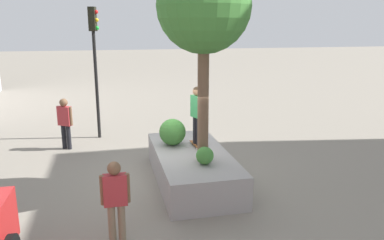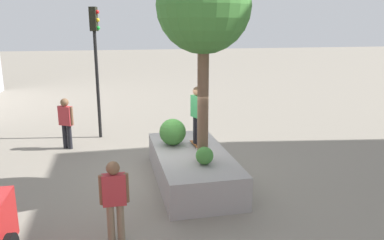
{
  "view_description": "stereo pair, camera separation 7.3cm",
  "coord_description": "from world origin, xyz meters",
  "px_view_note": "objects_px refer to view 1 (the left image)",
  "views": [
    {
      "loc": [
        -9.99,
        1.91,
        4.19
      ],
      "look_at": [
        -0.47,
        -0.27,
        1.75
      ],
      "focal_mm": 35.35,
      "sensor_mm": 36.0,
      "label": 1
    },
    {
      "loc": [
        -10.01,
        1.84,
        4.19
      ],
      "look_at": [
        -0.47,
        -0.27,
        1.75
      ],
      "focal_mm": 35.35,
      "sensor_mm": 36.0,
      "label": 2
    }
  ],
  "objects_px": {
    "plaza_tree": "(204,8)",
    "skateboard": "(197,145)",
    "skateboarder": "(197,111)",
    "bystander_watching": "(65,120)",
    "pedestrian_crossing": "(115,197)",
    "traffic_light_corner": "(95,51)",
    "planter_ledge": "(192,167)"
  },
  "relations": [
    {
      "from": "plaza_tree",
      "to": "skateboard",
      "type": "distance_m",
      "value": 3.84
    },
    {
      "from": "skateboard",
      "to": "skateboarder",
      "type": "relative_size",
      "value": 0.49
    },
    {
      "from": "plaza_tree",
      "to": "bystander_watching",
      "type": "bearing_deg",
      "value": 40.96
    },
    {
      "from": "skateboarder",
      "to": "bystander_watching",
      "type": "height_order",
      "value": "skateboarder"
    },
    {
      "from": "pedestrian_crossing",
      "to": "skateboard",
      "type": "bearing_deg",
      "value": -37.68
    },
    {
      "from": "skateboarder",
      "to": "traffic_light_corner",
      "type": "distance_m",
      "value": 5.47
    },
    {
      "from": "planter_ledge",
      "to": "pedestrian_crossing",
      "type": "distance_m",
      "value": 3.42
    },
    {
      "from": "bystander_watching",
      "to": "pedestrian_crossing",
      "type": "bearing_deg",
      "value": -166.66
    },
    {
      "from": "traffic_light_corner",
      "to": "plaza_tree",
      "type": "bearing_deg",
      "value": -154.23
    },
    {
      "from": "planter_ledge",
      "to": "plaza_tree",
      "type": "xyz_separation_m",
      "value": [
        -0.6,
        -0.15,
        4.18
      ]
    },
    {
      "from": "bystander_watching",
      "to": "pedestrian_crossing",
      "type": "distance_m",
      "value": 6.56
    },
    {
      "from": "planter_ledge",
      "to": "plaza_tree",
      "type": "height_order",
      "value": "plaza_tree"
    },
    {
      "from": "skateboard",
      "to": "bystander_watching",
      "type": "height_order",
      "value": "bystander_watching"
    },
    {
      "from": "skateboard",
      "to": "skateboarder",
      "type": "height_order",
      "value": "skateboarder"
    },
    {
      "from": "pedestrian_crossing",
      "to": "planter_ledge",
      "type": "bearing_deg",
      "value": -38.91
    },
    {
      "from": "traffic_light_corner",
      "to": "pedestrian_crossing",
      "type": "relative_size",
      "value": 2.87
    },
    {
      "from": "planter_ledge",
      "to": "traffic_light_corner",
      "type": "bearing_deg",
      "value": 27.1
    },
    {
      "from": "skateboard",
      "to": "plaza_tree",
      "type": "bearing_deg",
      "value": 174.37
    },
    {
      "from": "skateboard",
      "to": "pedestrian_crossing",
      "type": "height_order",
      "value": "pedestrian_crossing"
    },
    {
      "from": "skateboarder",
      "to": "traffic_light_corner",
      "type": "relative_size",
      "value": 0.34
    },
    {
      "from": "planter_ledge",
      "to": "bystander_watching",
      "type": "distance_m",
      "value": 5.26
    },
    {
      "from": "skateboarder",
      "to": "bystander_watching",
      "type": "xyz_separation_m",
      "value": [
        3.32,
        3.89,
        -0.84
      ]
    },
    {
      "from": "bystander_watching",
      "to": "pedestrian_crossing",
      "type": "xyz_separation_m",
      "value": [
        -6.39,
        -1.51,
        -0.06
      ]
    },
    {
      "from": "skateboarder",
      "to": "bystander_watching",
      "type": "relative_size",
      "value": 0.92
    },
    {
      "from": "plaza_tree",
      "to": "traffic_light_corner",
      "type": "xyz_separation_m",
      "value": [
        5.54,
        2.67,
        -1.32
      ]
    },
    {
      "from": "skateboard",
      "to": "pedestrian_crossing",
      "type": "bearing_deg",
      "value": 142.32
    },
    {
      "from": "skateboard",
      "to": "bystander_watching",
      "type": "distance_m",
      "value": 5.11
    },
    {
      "from": "planter_ledge",
      "to": "traffic_light_corner",
      "type": "distance_m",
      "value": 6.24
    },
    {
      "from": "plaza_tree",
      "to": "bystander_watching",
      "type": "distance_m",
      "value": 6.79
    },
    {
      "from": "plaza_tree",
      "to": "skateboarder",
      "type": "relative_size",
      "value": 2.98
    },
    {
      "from": "plaza_tree",
      "to": "skateboard",
      "type": "bearing_deg",
      "value": -5.63
    },
    {
      "from": "plaza_tree",
      "to": "traffic_light_corner",
      "type": "height_order",
      "value": "plaza_tree"
    }
  ]
}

